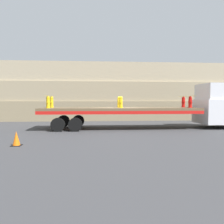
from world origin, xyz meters
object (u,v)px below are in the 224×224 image
truck_cab (219,106)px  flatbed_trailer (112,111)px  traffic_cone (16,139)px  fire_hydrant_yellow_near_0 (48,102)px  fire_hydrant_yellow_far_1 (119,102)px  fire_hydrant_red_far_2 (183,102)px  fire_hydrant_red_near_2 (190,102)px  fire_hydrant_yellow_near_1 (121,102)px  fire_hydrant_yellow_far_0 (52,102)px

truck_cab → flatbed_trailer: truck_cab is taller
flatbed_trailer → traffic_cone: size_ratio=17.26×
fire_hydrant_yellow_near_0 → fire_hydrant_yellow_far_1: (4.56, 1.12, 0.00)m
truck_cab → flatbed_trailer: 7.41m
fire_hydrant_yellow_far_1 → fire_hydrant_yellow_near_0: bearing=-166.2°
truck_cab → traffic_cone: bearing=-156.1°
fire_hydrant_red_far_2 → traffic_cone: size_ratio=1.26×
flatbed_trailer → fire_hydrant_red_near_2: bearing=-6.3°
fire_hydrant_yellow_near_1 → fire_hydrant_red_near_2: 4.56m
fire_hydrant_yellow_near_1 → fire_hydrant_red_far_2: same height
fire_hydrant_yellow_far_0 → fire_hydrant_yellow_near_1: (4.56, -1.12, 0.00)m
flatbed_trailer → fire_hydrant_yellow_far_0: bearing=172.1°
fire_hydrant_red_far_2 → flatbed_trailer: bearing=-173.7°
fire_hydrant_yellow_near_1 → fire_hydrant_yellow_near_0: bearing=180.0°
flatbed_trailer → fire_hydrant_yellow_near_1: fire_hydrant_yellow_near_1 is taller
fire_hydrant_yellow_near_0 → truck_cab: bearing=2.8°
truck_cab → fire_hydrant_yellow_far_0: 11.46m
fire_hydrant_yellow_near_0 → fire_hydrant_red_far_2: bearing=7.0°
flatbed_trailer → fire_hydrant_yellow_far_0: (-4.04, 0.56, 0.59)m
fire_hydrant_yellow_far_1 → fire_hydrant_red_far_2: size_ratio=1.00×
truck_cab → fire_hydrant_yellow_near_0: truck_cab is taller
fire_hydrant_yellow_near_0 → fire_hydrant_yellow_far_1: size_ratio=1.00×
fire_hydrant_yellow_near_1 → fire_hydrant_yellow_far_1: 1.12m
flatbed_trailer → fire_hydrant_yellow_near_0: (-4.04, -0.56, 0.59)m
flatbed_trailer → fire_hydrant_red_far_2: fire_hydrant_red_far_2 is taller
traffic_cone → fire_hydrant_red_far_2: bearing=31.4°
fire_hydrant_yellow_far_1 → traffic_cone: (-4.87, -5.77, -1.47)m
truck_cab → fire_hydrant_red_far_2: truck_cab is taller
fire_hydrant_yellow_far_0 → truck_cab: bearing=-2.8°
truck_cab → fire_hydrant_yellow_far_1: size_ratio=3.99×
fire_hydrant_yellow_near_1 → traffic_cone: size_ratio=1.26×
fire_hydrant_yellow_near_0 → traffic_cone: 4.88m
traffic_cone → flatbed_trailer: bearing=50.1°
fire_hydrant_red_far_2 → traffic_cone: 11.15m
truck_cab → fire_hydrant_yellow_far_0: bearing=177.2°
fire_hydrant_red_near_2 → fire_hydrant_red_far_2: 1.12m
traffic_cone → fire_hydrant_yellow_near_1: bearing=43.7°
fire_hydrant_yellow_far_0 → traffic_cone: size_ratio=1.26×
flatbed_trailer → fire_hydrant_yellow_far_1: (0.52, 0.56, 0.59)m
fire_hydrant_yellow_far_0 → fire_hydrant_yellow_far_1: bearing=0.0°
truck_cab → fire_hydrant_yellow_near_1: bearing=-175.4°
fire_hydrant_yellow_near_0 → fire_hydrant_red_far_2: size_ratio=1.00×
fire_hydrant_yellow_far_1 → fire_hydrant_red_far_2: (4.56, 0.00, 0.00)m
fire_hydrant_red_near_2 → traffic_cone: 10.61m
fire_hydrant_yellow_far_1 → fire_hydrant_red_near_2: size_ratio=1.00×
fire_hydrant_red_near_2 → fire_hydrant_yellow_near_1: bearing=180.0°
truck_cab → fire_hydrant_yellow_far_0: truck_cab is taller
fire_hydrant_yellow_near_0 → fire_hydrant_yellow_near_1: size_ratio=1.00×
fire_hydrant_yellow_far_1 → fire_hydrant_red_far_2: same height
fire_hydrant_red_near_2 → fire_hydrant_red_far_2: (0.00, 1.12, 0.00)m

